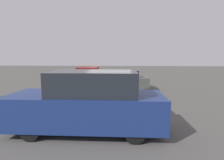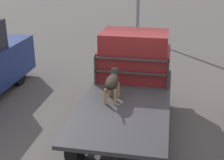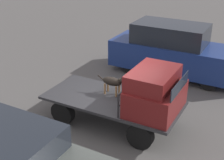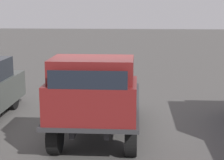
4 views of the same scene
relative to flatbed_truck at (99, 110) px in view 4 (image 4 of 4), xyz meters
name	(u,v)px [view 4 (image 4 of 4)]	position (x,y,z in m)	size (l,w,h in m)	color
ground_plane	(99,133)	(0.00, 0.00, -0.59)	(80.00, 80.00, 0.00)	#514F4C
flatbed_truck	(99,110)	(0.00, 0.00, 0.00)	(4.13, 1.88, 0.80)	black
truck_cab	(92,90)	(1.34, 0.00, 0.78)	(1.30, 1.76, 1.20)	maroon
truck_headboard	(96,87)	(0.65, 0.00, 0.69)	(0.04, 1.76, 0.71)	#2D2D30
dog	(112,83)	(-0.11, 0.29, 0.64)	(1.00, 0.27, 0.67)	#9E7547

